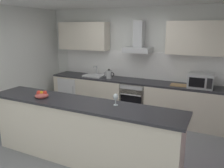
% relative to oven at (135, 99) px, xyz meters
% --- Properties ---
extents(ground, '(5.88, 4.84, 0.02)m').
position_rel_oven_xyz_m(ground, '(-0.09, -1.58, -0.47)').
color(ground, gray).
extents(wall_back, '(5.88, 0.12, 2.60)m').
position_rel_oven_xyz_m(wall_back, '(-0.09, 0.41, 0.84)').
color(wall_back, silver).
rests_on(wall_back, ground).
extents(wall_left, '(0.12, 4.84, 2.60)m').
position_rel_oven_xyz_m(wall_left, '(-2.59, -1.58, 0.84)').
color(wall_left, silver).
rests_on(wall_left, ground).
extents(backsplash_tile, '(4.15, 0.02, 0.66)m').
position_rel_oven_xyz_m(backsplash_tile, '(-0.09, 0.33, 0.77)').
color(backsplash_tile, white).
extents(counter_back, '(4.29, 0.60, 0.90)m').
position_rel_oven_xyz_m(counter_back, '(-0.09, 0.03, -0.01)').
color(counter_back, beige).
rests_on(counter_back, ground).
extents(counter_island, '(3.25, 0.64, 1.01)m').
position_rel_oven_xyz_m(counter_island, '(-0.12, -2.17, 0.05)').
color(counter_island, beige).
rests_on(counter_island, ground).
extents(upper_cabinets, '(4.24, 0.32, 0.70)m').
position_rel_oven_xyz_m(upper_cabinets, '(-0.09, 0.18, 1.45)').
color(upper_cabinets, beige).
extents(oven, '(0.60, 0.62, 0.80)m').
position_rel_oven_xyz_m(oven, '(0.00, 0.00, 0.00)').
color(oven, slate).
rests_on(oven, ground).
extents(refrigerator, '(0.58, 0.60, 0.85)m').
position_rel_oven_xyz_m(refrigerator, '(-1.82, -0.00, -0.03)').
color(refrigerator, white).
rests_on(refrigerator, ground).
extents(microwave, '(0.50, 0.38, 0.30)m').
position_rel_oven_xyz_m(microwave, '(1.44, -0.03, 0.59)').
color(microwave, '#B7BABC').
rests_on(microwave, counter_back).
extents(sink, '(0.50, 0.40, 0.26)m').
position_rel_oven_xyz_m(sink, '(-1.13, 0.01, 0.47)').
color(sink, silver).
rests_on(sink, counter_back).
extents(kettle, '(0.29, 0.15, 0.24)m').
position_rel_oven_xyz_m(kettle, '(-0.69, -0.03, 0.55)').
color(kettle, '#B7BABC').
rests_on(kettle, counter_back).
extents(range_hood, '(0.62, 0.45, 0.72)m').
position_rel_oven_xyz_m(range_hood, '(0.00, 0.13, 1.33)').
color(range_hood, '#B7BABC').
extents(wine_glass, '(0.08, 0.08, 0.18)m').
position_rel_oven_xyz_m(wine_glass, '(0.44, -2.07, 0.67)').
color(wine_glass, silver).
rests_on(wine_glass, counter_island).
extents(fruit_bowl, '(0.22, 0.22, 0.13)m').
position_rel_oven_xyz_m(fruit_bowl, '(-0.81, -2.25, 0.59)').
color(fruit_bowl, '#B24C47').
rests_on(fruit_bowl, counter_island).
extents(chopping_board, '(0.35, 0.24, 0.02)m').
position_rel_oven_xyz_m(chopping_board, '(1.00, -0.02, 0.45)').
color(chopping_board, tan).
rests_on(chopping_board, counter_back).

